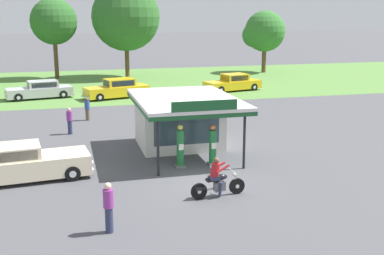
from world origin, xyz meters
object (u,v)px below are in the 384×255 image
(parked_car_back_row_far_right, at_px, (40,90))
(bystander_chatting_near_pumps, at_px, (87,109))
(motorcycle_with_rider, at_px, (217,181))
(featured_classic_sedan, at_px, (26,164))
(bystander_admiring_sedan, at_px, (70,120))
(parked_car_second_row_spare, at_px, (233,83))
(bystander_standing_back_lot, at_px, (109,206))
(gas_pump_offside, at_px, (213,146))
(gas_pump_nearside, at_px, (180,148))
(parked_car_back_row_far_left, at_px, (117,89))

(parked_car_back_row_far_right, distance_m, bystander_chatting_near_pumps, 10.11)
(motorcycle_with_rider, distance_m, featured_classic_sedan, 8.28)
(motorcycle_with_rider, height_order, bystander_admiring_sedan, motorcycle_with_rider)
(parked_car_second_row_spare, distance_m, bystander_admiring_sedan, 19.42)
(parked_car_back_row_far_right, bearing_deg, bystander_standing_back_lot, -83.25)
(bystander_standing_back_lot, bearing_deg, gas_pump_offside, 48.54)
(gas_pump_offside, bearing_deg, bystander_standing_back_lot, -131.46)
(gas_pump_offside, distance_m, bystander_chatting_near_pumps, 12.41)
(gas_pump_nearside, xyz_separation_m, parked_car_second_row_spare, (9.76, 20.57, -0.24))
(parked_car_back_row_far_left, xyz_separation_m, bystander_chatting_near_pumps, (-2.84, -8.13, 0.05))
(featured_classic_sedan, relative_size, parked_car_back_row_far_right, 0.98)
(gas_pump_offside, relative_size, parked_car_second_row_spare, 0.34)
(gas_pump_nearside, xyz_separation_m, parked_car_back_row_far_right, (-6.98, 20.81, -0.25))
(parked_car_second_row_spare, height_order, bystander_admiring_sedan, bystander_admiring_sedan)
(bystander_chatting_near_pumps, distance_m, bystander_admiring_sedan, 3.74)
(bystander_chatting_near_pumps, height_order, bystander_admiring_sedan, bystander_admiring_sedan)
(parked_car_second_row_spare, relative_size, bystander_chatting_near_pumps, 3.76)
(bystander_standing_back_lot, bearing_deg, parked_car_back_row_far_right, 96.75)
(parked_car_back_row_far_right, height_order, bystander_admiring_sedan, bystander_admiring_sedan)
(featured_classic_sedan, height_order, bystander_standing_back_lot, bystander_standing_back_lot)
(motorcycle_with_rider, relative_size, bystander_admiring_sedan, 1.43)
(gas_pump_offside, bearing_deg, parked_car_second_row_spare, 68.24)
(gas_pump_nearside, xyz_separation_m, bystander_standing_back_lot, (-3.80, -6.05, -0.03))
(parked_car_back_row_far_left, bearing_deg, bystander_standing_back_lot, -96.75)
(motorcycle_with_rider, height_order, parked_car_second_row_spare, motorcycle_with_rider)
(motorcycle_with_rider, xyz_separation_m, parked_car_back_row_far_left, (-1.31, 23.35, 0.07))
(parked_car_back_row_far_right, xyz_separation_m, bystander_admiring_sedan, (2.17, -13.08, 0.15))
(parked_car_back_row_far_left, relative_size, parked_car_back_row_far_right, 1.02)
(gas_pump_nearside, distance_m, bystander_admiring_sedan, 9.10)
(bystander_standing_back_lot, xyz_separation_m, bystander_admiring_sedan, (-1.01, 13.78, -0.08))
(gas_pump_nearside, relative_size, parked_car_back_row_far_left, 0.35)
(bystander_chatting_near_pumps, bearing_deg, motorcycle_with_rider, -74.74)
(gas_pump_nearside, bearing_deg, gas_pump_offside, -0.00)
(parked_car_back_row_far_right, xyz_separation_m, bystander_standing_back_lot, (3.18, -26.86, 0.22))
(parked_car_back_row_far_right, bearing_deg, parked_car_second_row_spare, -0.83)
(gas_pump_nearside, height_order, parked_car_back_row_far_right, gas_pump_nearside)
(motorcycle_with_rider, relative_size, parked_car_second_row_spare, 0.40)
(featured_classic_sedan, bearing_deg, motorcycle_with_rider, -28.44)
(gas_pump_nearside, distance_m, motorcycle_with_rider, 3.99)
(gas_pump_nearside, relative_size, bystander_admiring_sedan, 1.29)
(gas_pump_offside, xyz_separation_m, parked_car_second_row_spare, (8.21, 20.57, -0.19))
(motorcycle_with_rider, xyz_separation_m, bystander_admiring_sedan, (-5.34, 11.67, 0.17))
(featured_classic_sedan, distance_m, parked_car_back_row_far_left, 20.31)
(featured_classic_sedan, xyz_separation_m, parked_car_second_row_spare, (16.50, 20.57, -0.02))
(bystander_chatting_near_pumps, bearing_deg, parked_car_second_row_spare, 34.78)
(bystander_standing_back_lot, bearing_deg, motorcycle_with_rider, 25.96)
(parked_car_second_row_spare, bearing_deg, featured_classic_sedan, -128.74)
(motorcycle_with_rider, height_order, featured_classic_sedan, motorcycle_with_rider)
(featured_classic_sedan, xyz_separation_m, bystander_standing_back_lot, (2.95, -6.05, 0.19))
(gas_pump_offside, xyz_separation_m, parked_car_back_row_far_right, (-8.52, 20.81, -0.20))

